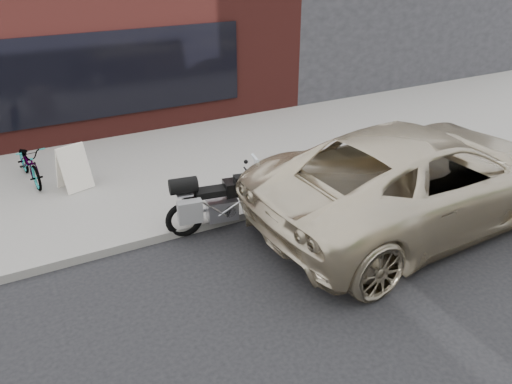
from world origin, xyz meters
name	(u,v)px	position (x,y,z in m)	size (l,w,h in m)	color
near_sidewalk	(155,165)	(0.00, 7.00, 0.07)	(44.00, 6.00, 0.15)	gray
storefront	(11,26)	(-2.00, 13.98, 2.25)	(14.00, 10.07, 4.50)	#521E1A
motorcycle	(217,202)	(0.17, 3.90, 0.57)	(2.08, 0.71, 1.32)	black
minivan	(420,176)	(3.50, 2.60, 0.87)	(2.89, 6.27, 1.74)	beige
bicycle_front	(29,163)	(-2.50, 7.23, 0.55)	(0.54, 1.54, 0.81)	gray
sandwich_sign	(73,167)	(-1.77, 6.52, 0.60)	(0.68, 0.65, 0.89)	white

